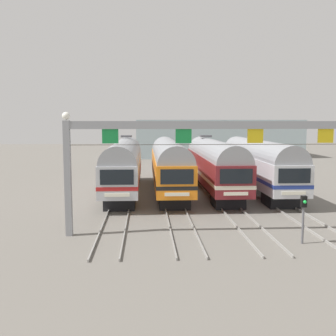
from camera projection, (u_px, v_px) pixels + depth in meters
ground_plane at (191, 192)px, 36.38m from camera, size 160.00×160.00×0.00m
track_bed at (177, 169)px, 53.22m from camera, size 13.79×70.00×0.15m
commuter_train_stainless at (124, 163)px, 35.72m from camera, size 2.88×18.06×5.05m
commuter_train_orange at (169, 163)px, 35.94m from camera, size 2.88×18.06×4.77m
commuter_train_maroon at (214, 163)px, 36.18m from camera, size 2.88×18.06×5.05m
commuter_train_silver at (258, 163)px, 36.40m from camera, size 2.88×18.06×4.77m
catenary_gantry at (219, 145)px, 22.39m from camera, size 17.52×0.44×6.97m
yard_signal_mast at (304, 210)px, 20.78m from camera, size 0.28×0.35×2.63m
maintenance_building at (217, 138)px, 73.16m from camera, size 29.68×10.00×6.74m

